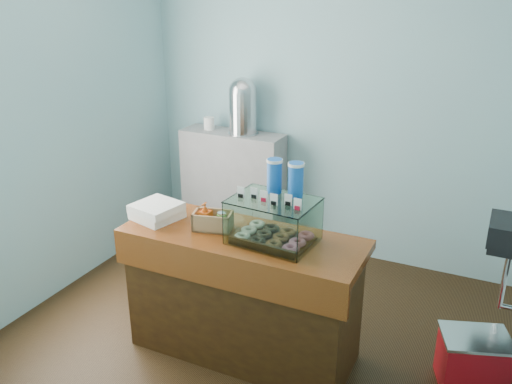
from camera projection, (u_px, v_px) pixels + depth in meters
The scene contains 9 objects.
ground at pixel (259, 331), 4.03m from camera, with size 3.50×3.50×0.00m, color black.
room_shell at pixel (263, 104), 3.41m from camera, with size 3.54×3.04×2.82m.
counter at pixel (243, 294), 3.65m from camera, with size 1.60×0.60×0.90m.
back_shelf at pixel (233, 187), 5.30m from camera, with size 1.00×0.32×1.10m, color #949497.
display_case at pixel (276, 215), 3.37m from camera, with size 0.55×0.42×0.50m.
condiment_crate at pixel (211, 220), 3.56m from camera, with size 0.28×0.21×0.18m.
pastry_boxes at pixel (157, 211), 3.71m from camera, with size 0.35×0.35×0.11m.
coffee_urn at pixel (243, 105), 4.95m from camera, with size 0.29×0.29×0.52m.
red_cooler at pixel (473, 360), 3.43m from camera, with size 0.49×0.43×0.37m.
Camera 1 is at (1.44, -3.06, 2.43)m, focal length 38.00 mm.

